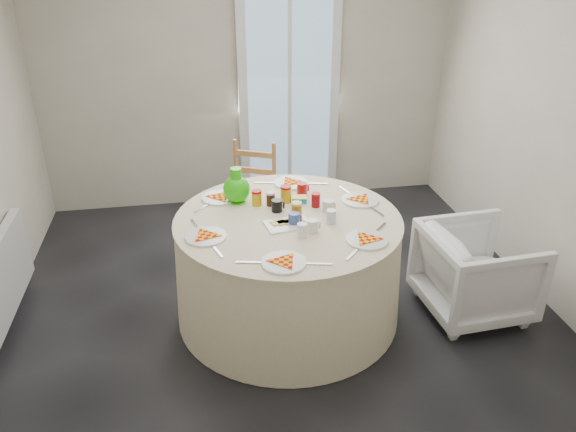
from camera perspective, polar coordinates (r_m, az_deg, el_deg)
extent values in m
plane|color=black|center=(4.30, -0.66, -9.15)|extent=(4.00, 4.00, 0.00)
cube|color=#BCB5A3|center=(5.61, -4.15, 14.06)|extent=(4.00, 0.02, 2.60)
cube|color=#BCB5A3|center=(4.46, 25.81, 8.15)|extent=(0.02, 4.00, 2.60)
cube|color=silver|center=(5.67, 0.09, 11.68)|extent=(1.00, 0.08, 2.10)
cube|color=silver|center=(4.45, -26.76, -5.25)|extent=(0.07, 1.00, 0.55)
cylinder|color=#F4E6BB|center=(4.04, 0.00, -5.39)|extent=(1.61, 1.61, 0.82)
imported|color=white|center=(4.28, 18.68, -4.75)|extent=(0.71, 0.76, 0.73)
cube|color=#0E849D|center=(4.07, 1.16, 1.47)|extent=(0.12, 0.09, 0.04)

